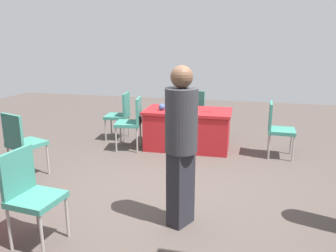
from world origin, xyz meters
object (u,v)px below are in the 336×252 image
(chair_tucked_left, at_px, (30,191))
(yarn_ball, at_px, (162,107))
(chair_near_front, at_px, (197,109))
(chair_by_pillar, at_px, (22,140))
(laptop_silver, at_px, (188,106))
(person_presenter, at_px, (181,139))
(chair_back_row, at_px, (120,113))
(scissors_red, at_px, (206,112))
(chair_aisle, at_px, (277,126))
(chair_tucked_right, at_px, (132,120))
(table_foreground, at_px, (188,129))

(chair_tucked_left, distance_m, yarn_ball, 3.24)
(chair_tucked_left, bearing_deg, chair_near_front, 173.73)
(chair_by_pillar, bearing_deg, laptop_silver, 63.61)
(person_presenter, bearing_deg, chair_back_row, 58.65)
(chair_near_front, distance_m, chair_by_pillar, 3.58)
(scissors_red, bearing_deg, yarn_ball, -4.84)
(chair_aisle, xyz_separation_m, person_presenter, (1.17, 2.53, 0.44))
(chair_aisle, height_order, laptop_silver, chair_aisle)
(chair_tucked_right, bearing_deg, table_foreground, -81.42)
(yarn_ball, distance_m, scissors_red, 0.81)
(chair_back_row, distance_m, yarn_ball, 1.07)
(chair_tucked_right, relative_size, person_presenter, 0.55)
(chair_near_front, relative_size, chair_tucked_left, 0.99)
(table_foreground, relative_size, chair_tucked_right, 1.64)
(chair_near_front, relative_size, chair_aisle, 1.01)
(chair_tucked_left, xyz_separation_m, yarn_ball, (-0.50, -3.19, 0.23))
(chair_aisle, xyz_separation_m, yarn_ball, (2.02, 0.03, 0.25))
(yarn_ball, bearing_deg, chair_tucked_right, 19.00)
(chair_back_row, bearing_deg, chair_tucked_right, -147.42)
(yarn_ball, bearing_deg, chair_by_pillar, 47.67)
(chair_tucked_left, xyz_separation_m, scissors_red, (-1.31, -3.23, 0.18))
(chair_near_front, relative_size, yarn_ball, 7.89)
(chair_tucked_left, height_order, person_presenter, person_presenter)
(chair_back_row, bearing_deg, chair_tucked_left, -178.05)
(chair_near_front, xyz_separation_m, person_presenter, (-0.38, 3.62, 0.43))
(table_foreground, bearing_deg, chair_near_front, -91.10)
(chair_aisle, height_order, chair_back_row, chair_back_row)
(yarn_ball, xyz_separation_m, scissors_red, (-0.80, -0.04, -0.06))
(scissors_red, bearing_deg, chair_near_front, -81.04)
(chair_aisle, xyz_separation_m, chair_by_pillar, (3.65, 1.81, 0.03))
(chair_near_front, bearing_deg, chair_back_row, -140.50)
(table_foreground, height_order, chair_by_pillar, chair_by_pillar)
(chair_near_front, distance_m, chair_back_row, 1.61)
(chair_tucked_right, distance_m, chair_by_pillar, 1.95)
(chair_tucked_right, relative_size, laptop_silver, 2.76)
(table_foreground, distance_m, chair_aisle, 1.58)
(chair_near_front, height_order, chair_tucked_right, chair_tucked_right)
(chair_near_front, height_order, chair_by_pillar, chair_by_pillar)
(table_foreground, relative_size, laptop_silver, 4.51)
(chair_by_pillar, bearing_deg, chair_back_row, 92.23)
(laptop_silver, bearing_deg, chair_near_front, -85.39)
(chair_near_front, bearing_deg, scissors_red, -60.28)
(chair_by_pillar, distance_m, laptop_silver, 2.90)
(chair_tucked_right, height_order, laptop_silver, chair_tucked_right)
(chair_tucked_left, xyz_separation_m, chair_by_pillar, (1.12, -1.41, 0.01))
(chair_tucked_left, distance_m, chair_back_row, 3.62)
(chair_near_front, bearing_deg, chair_aisle, -22.36)
(table_foreground, xyz_separation_m, chair_back_row, (1.42, -0.27, 0.17))
(table_foreground, xyz_separation_m, scissors_red, (-0.35, 0.09, 0.37))
(chair_tucked_right, relative_size, chair_aisle, 1.02)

